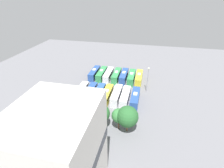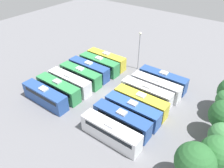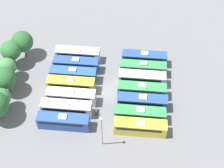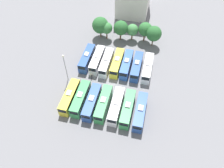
{
  "view_description": "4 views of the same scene",
  "coord_description": "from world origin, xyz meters",
  "px_view_note": "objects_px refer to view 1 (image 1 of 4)",
  "views": [
    {
      "loc": [
        -12.39,
        55.98,
        32.83
      ],
      "look_at": [
        -0.09,
        0.78,
        2.21
      ],
      "focal_mm": 28.0,
      "sensor_mm": 36.0,
      "label": 1
    },
    {
      "loc": [
        28.36,
        22.4,
        27.36
      ],
      "look_at": [
        -0.19,
        1.07,
        2.9
      ],
      "focal_mm": 35.0,
      "sensor_mm": 36.0,
      "label": 2
    },
    {
      "loc": [
        -41.48,
        -4.85,
        54.87
      ],
      "look_at": [
        0.24,
        -1.08,
        2.76
      ],
      "focal_mm": 50.0,
      "sensor_mm": 36.0,
      "label": 3
    },
    {
      "loc": [
        9.49,
        -38.63,
        47.73
      ],
      "look_at": [
        0.75,
        -1.62,
        2.95
      ],
      "focal_mm": 35.0,
      "sensor_mm": 36.0,
      "label": 4
    }
  ],
  "objects_px": {
    "bus_2": "(124,76)",
    "tree_0": "(128,117)",
    "bus_12": "(90,93)",
    "depot_building": "(60,159)",
    "light_pole": "(148,76)",
    "bus_13": "(81,92)",
    "tree_1": "(119,116)",
    "tree_5": "(63,106)",
    "bus_7": "(135,98)",
    "tree_2": "(101,113)",
    "bus_11": "(99,94)",
    "bus_3": "(116,76)",
    "bus_9": "(116,95)",
    "bus_8": "(125,97)",
    "bus_4": "(108,75)",
    "tree_4": "(70,112)",
    "bus_6": "(94,73)",
    "tree_3": "(86,115)",
    "bus_0": "(139,78)",
    "worker_person": "(128,90)",
    "bus_1": "(131,77)",
    "bus_5": "(102,74)",
    "bus_10": "(107,95)"
  },
  "relations": [
    {
      "from": "bus_2",
      "to": "bus_13",
      "type": "xyz_separation_m",
      "value": [
        12.45,
        15.64,
        0.0
      ]
    },
    {
      "from": "tree_4",
      "to": "depot_building",
      "type": "relative_size",
      "value": 0.37
    },
    {
      "from": "bus_9",
      "to": "tree_3",
      "type": "distance_m",
      "value": 15.92
    },
    {
      "from": "bus_8",
      "to": "bus_4",
      "type": "bearing_deg",
      "value": -58.44
    },
    {
      "from": "bus_13",
      "to": "tree_1",
      "type": "xyz_separation_m",
      "value": [
        -15.66,
        12.87,
        2.43
      ]
    },
    {
      "from": "bus_0",
      "to": "bus_8",
      "type": "distance_m",
      "value": 15.57
    },
    {
      "from": "bus_2",
      "to": "tree_0",
      "type": "distance_m",
      "value": 29.63
    },
    {
      "from": "tree_4",
      "to": "bus_4",
      "type": "bearing_deg",
      "value": -95.85
    },
    {
      "from": "bus_12",
      "to": "tree_5",
      "type": "xyz_separation_m",
      "value": [
        3.28,
        12.88,
        2.97
      ]
    },
    {
      "from": "tree_2",
      "to": "tree_3",
      "type": "bearing_deg",
      "value": 11.6
    },
    {
      "from": "bus_13",
      "to": "tree_0",
      "type": "height_order",
      "value": "tree_0"
    },
    {
      "from": "tree_1",
      "to": "tree_2",
      "type": "bearing_deg",
      "value": 7.85
    },
    {
      "from": "bus_11",
      "to": "tree_0",
      "type": "height_order",
      "value": "tree_0"
    },
    {
      "from": "bus_3",
      "to": "tree_5",
      "type": "xyz_separation_m",
      "value": [
        9.45,
        28.19,
        2.97
      ]
    },
    {
      "from": "bus_1",
      "to": "tree_3",
      "type": "height_order",
      "value": "tree_3"
    },
    {
      "from": "bus_9",
      "to": "bus_3",
      "type": "bearing_deg",
      "value": -78.65
    },
    {
      "from": "tree_0",
      "to": "bus_3",
      "type": "bearing_deg",
      "value": -73.44
    },
    {
      "from": "worker_person",
      "to": "light_pole",
      "type": "distance_m",
      "value": 8.74
    },
    {
      "from": "bus_7",
      "to": "tree_1",
      "type": "distance_m",
      "value": 13.54
    },
    {
      "from": "bus_4",
      "to": "bus_11",
      "type": "distance_m",
      "value": 15.39
    },
    {
      "from": "bus_0",
      "to": "bus_2",
      "type": "relative_size",
      "value": 1.0
    },
    {
      "from": "bus_11",
      "to": "tree_2",
      "type": "bearing_deg",
      "value": 108.99
    },
    {
      "from": "worker_person",
      "to": "bus_1",
      "type": "bearing_deg",
      "value": -91.21
    },
    {
      "from": "bus_9",
      "to": "bus_6",
      "type": "bearing_deg",
      "value": -50.4
    },
    {
      "from": "bus_12",
      "to": "worker_person",
      "type": "xyz_separation_m",
      "value": [
        -12.2,
        -6.18,
        -0.97
      ]
    },
    {
      "from": "bus_7",
      "to": "bus_8",
      "type": "bearing_deg",
      "value": -0.35
    },
    {
      "from": "bus_0",
      "to": "bus_5",
      "type": "height_order",
      "value": "same"
    },
    {
      "from": "bus_8",
      "to": "light_pole",
      "type": "bearing_deg",
      "value": -128.87
    },
    {
      "from": "bus_12",
      "to": "depot_building",
      "type": "relative_size",
      "value": 0.54
    },
    {
      "from": "tree_2",
      "to": "depot_building",
      "type": "bearing_deg",
      "value": 86.41
    },
    {
      "from": "bus_11",
      "to": "tree_5",
      "type": "xyz_separation_m",
      "value": [
        6.38,
        12.74,
        2.97
      ]
    },
    {
      "from": "bus_13",
      "to": "bus_10",
      "type": "bearing_deg",
      "value": -179.93
    },
    {
      "from": "light_pole",
      "to": "tree_0",
      "type": "height_order",
      "value": "light_pole"
    },
    {
      "from": "tree_2",
      "to": "tree_0",
      "type": "bearing_deg",
      "value": -178.41
    },
    {
      "from": "bus_7",
      "to": "tree_2",
      "type": "relative_size",
      "value": 1.47
    },
    {
      "from": "bus_11",
      "to": "depot_building",
      "type": "height_order",
      "value": "depot_building"
    },
    {
      "from": "bus_3",
      "to": "bus_9",
      "type": "bearing_deg",
      "value": 101.35
    },
    {
      "from": "bus_6",
      "to": "bus_5",
      "type": "bearing_deg",
      "value": 177.15
    },
    {
      "from": "bus_4",
      "to": "tree_4",
      "type": "distance_m",
      "value": 30.24
    },
    {
      "from": "bus_8",
      "to": "tree_2",
      "type": "relative_size",
      "value": 1.47
    },
    {
      "from": "bus_2",
      "to": "bus_6",
      "type": "bearing_deg",
      "value": -0.33
    },
    {
      "from": "bus_12",
      "to": "bus_5",
      "type": "bearing_deg",
      "value": -89.41
    },
    {
      "from": "tree_1",
      "to": "bus_11",
      "type": "bearing_deg",
      "value": -54.07
    },
    {
      "from": "bus_2",
      "to": "bus_13",
      "type": "relative_size",
      "value": 1.0
    },
    {
      "from": "tree_1",
      "to": "tree_5",
      "type": "height_order",
      "value": "tree_5"
    },
    {
      "from": "bus_8",
      "to": "bus_11",
      "type": "bearing_deg",
      "value": 0.8
    },
    {
      "from": "depot_building",
      "to": "bus_8",
      "type": "bearing_deg",
      "value": -99.9
    },
    {
      "from": "bus_5",
      "to": "bus_12",
      "type": "xyz_separation_m",
      "value": [
        -0.16,
        15.42,
        0.0
      ]
    },
    {
      "from": "bus_3",
      "to": "bus_6",
      "type": "relative_size",
      "value": 1.0
    },
    {
      "from": "bus_12",
      "to": "tree_5",
      "type": "distance_m",
      "value": 13.62
    }
  ]
}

